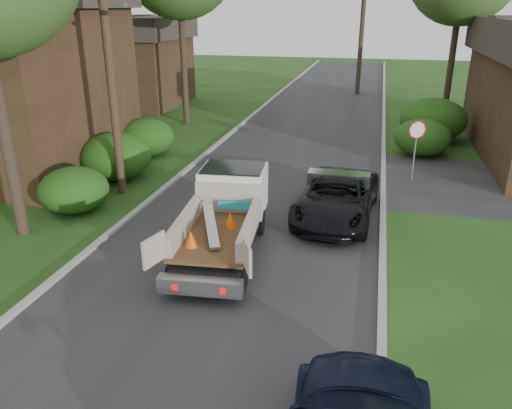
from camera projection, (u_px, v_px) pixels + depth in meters
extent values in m
plane|color=#1F4112|center=(223.00, 273.00, 13.18)|extent=(120.00, 120.00, 0.00)
cube|color=#28282B|center=(289.00, 165.00, 22.21)|extent=(8.00, 90.00, 0.02)
cube|color=#9E9E99|center=(202.00, 157.00, 23.08)|extent=(0.20, 90.00, 0.12)
cube|color=#9E9E99|center=(383.00, 170.00, 21.30)|extent=(0.20, 90.00, 0.12)
cylinder|color=slate|center=(414.00, 157.00, 19.81)|extent=(0.06, 0.06, 2.00)
cylinder|color=#B20A0A|center=(417.00, 130.00, 19.40)|extent=(0.71, 0.32, 0.76)
cylinder|color=#382619|center=(108.00, 56.00, 17.04)|extent=(0.30, 0.30, 10.00)
cube|color=slate|center=(119.00, 5.00, 15.30)|extent=(0.45, 0.20, 0.12)
cube|color=#342315|center=(131.00, 72.00, 35.15)|extent=(7.00, 7.00, 4.50)
cube|color=#332B26|center=(127.00, 28.00, 34.05)|extent=(7.56, 7.56, 1.40)
cube|color=#332B26|center=(126.00, 17.00, 33.79)|extent=(1.05, 7.56, 0.20)
ellipsoid|color=#16410F|center=(74.00, 190.00, 16.95)|extent=(2.34, 2.34, 1.53)
ellipsoid|color=#16410F|center=(116.00, 156.00, 20.12)|extent=(2.86, 2.86, 1.87)
ellipsoid|color=#16410F|center=(146.00, 137.00, 23.37)|extent=(2.60, 2.60, 1.70)
ellipsoid|color=#16410F|center=(422.00, 137.00, 23.35)|extent=(2.60, 2.60, 1.70)
ellipsoid|color=#16410F|center=(433.00, 120.00, 25.81)|extent=(3.38, 3.38, 2.21)
cylinder|color=#2D2119|center=(0.00, 104.00, 14.08)|extent=(0.36, 0.36, 8.00)
cylinder|color=#2D2119|center=(183.00, 45.00, 28.49)|extent=(0.36, 0.36, 9.00)
cylinder|color=#2D2119|center=(453.00, 50.00, 28.04)|extent=(0.36, 0.36, 8.50)
cylinder|color=#2D2119|center=(39.00, 48.00, 26.29)|extent=(0.36, 0.36, 9.00)
cylinder|color=#2D2119|center=(362.00, 21.00, 37.80)|extent=(0.36, 0.36, 11.00)
cylinder|color=black|center=(206.00, 219.00, 15.58)|extent=(0.34, 0.81, 0.79)
cylinder|color=black|center=(259.00, 222.00, 15.36)|extent=(0.34, 0.81, 0.79)
cylinder|color=black|center=(175.00, 271.00, 12.50)|extent=(0.34, 0.81, 0.79)
cylinder|color=black|center=(241.00, 276.00, 12.28)|extent=(0.34, 0.81, 0.79)
cube|color=black|center=(222.00, 238.00, 13.95)|extent=(2.23, 5.26, 0.21)
cube|color=white|center=(234.00, 189.00, 15.37)|extent=(2.08, 1.76, 1.37)
cube|color=black|center=(233.00, 174.00, 15.19)|extent=(1.93, 1.62, 0.49)
cube|color=#472D19|center=(217.00, 236.00, 13.26)|extent=(2.23, 3.34, 0.11)
cube|color=beige|center=(228.00, 198.00, 14.54)|extent=(1.94, 0.27, 0.88)
cube|color=beige|center=(184.00, 224.00, 13.26)|extent=(0.50, 3.01, 0.53)
cube|color=beige|center=(250.00, 228.00, 13.03)|extent=(0.50, 3.01, 0.53)
cube|color=silver|center=(200.00, 286.00, 11.67)|extent=(2.05, 0.49, 0.40)
cube|color=#B20505|center=(174.00, 288.00, 11.60)|extent=(0.14, 0.05, 0.14)
cube|color=#B20505|center=(223.00, 291.00, 11.44)|extent=(0.14, 0.05, 0.14)
cube|color=beige|center=(154.00, 250.00, 11.64)|extent=(0.27, 0.79, 0.71)
cube|color=beige|center=(247.00, 256.00, 11.35)|extent=(0.40, 0.75, 0.71)
cube|color=silver|center=(211.00, 224.00, 13.25)|extent=(1.15, 2.20, 0.41)
cone|color=#F2590A|center=(191.00, 239.00, 12.49)|extent=(0.35, 0.35, 0.44)
cone|color=#F2590A|center=(230.00, 220.00, 13.61)|extent=(0.35, 0.35, 0.44)
cube|color=#148C84|center=(234.00, 205.00, 14.35)|extent=(0.97, 0.18, 0.25)
imported|color=black|center=(337.00, 197.00, 16.42)|extent=(2.74, 5.32, 1.43)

